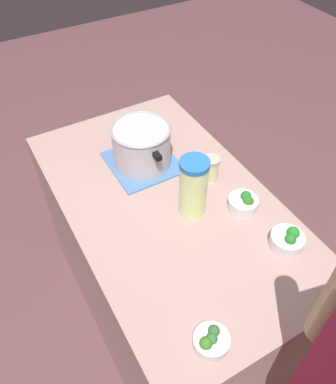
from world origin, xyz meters
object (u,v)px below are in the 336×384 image
Objects in this scene: mason_jar at (211,168)px; broccoli_bowl_front at (211,341)px; lemonade_pitcher at (193,187)px; cooking_pot at (142,145)px; broccoli_bowl_center at (244,203)px; broccoli_bowl_back at (288,240)px.

mason_jar reaches higher than broccoli_bowl_front.
mason_jar is (-0.12, 0.17, -0.07)m from lemonade_pitcher.
lemonade_pitcher is 2.30× the size of broccoli_bowl_front.
cooking_pot reaches higher than mason_jar.
broccoli_bowl_front is 0.95× the size of broccoli_bowl_center.
mason_jar is 0.73m from broccoli_bowl_front.
lemonade_pitcher is 2.07× the size of broccoli_bowl_back.
broccoli_bowl_back is at bearing 20.97° from cooking_pot.
lemonade_pitcher is 0.56m from broccoli_bowl_front.
broccoli_bowl_back reaches higher than broccoli_bowl_front.
broccoli_bowl_back is (0.32, 0.21, -0.10)m from lemonade_pitcher.
lemonade_pitcher is at bearing -54.58° from mason_jar.
cooking_pot is 0.87m from broccoli_bowl_front.
cooking_pot is 1.27× the size of lemonade_pitcher.
cooking_pot reaches higher than broccoli_bowl_front.
cooking_pot is 2.97× the size of mason_jar.
broccoli_bowl_back is at bearing 33.66° from lemonade_pitcher.
mason_jar is 0.89× the size of broccoli_bowl_back.
mason_jar reaches higher than broccoli_bowl_back.
mason_jar is at bearing 42.51° from cooking_pot.
mason_jar reaches higher than broccoli_bowl_center.
lemonade_pitcher is 0.23m from broccoli_bowl_center.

